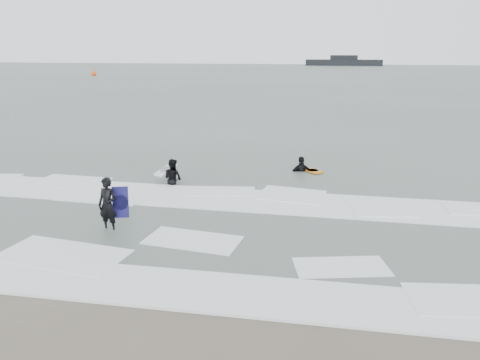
% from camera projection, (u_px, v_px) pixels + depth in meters
% --- Properties ---
extents(ground, '(320.00, 320.00, 0.00)m').
position_uv_depth(ground, '(200.00, 279.00, 11.25)').
color(ground, brown).
rests_on(ground, ground).
extents(sea, '(320.00, 320.00, 0.00)m').
position_uv_depth(sea, '(318.00, 78.00, 86.79)').
color(sea, '#47544C').
rests_on(sea, ground).
extents(surfer_centre, '(0.68, 0.50, 1.70)m').
position_uv_depth(surfer_centre, '(110.00, 231.00, 14.22)').
color(surfer_centre, black).
rests_on(surfer_centre, ground).
extents(surfer_wading, '(0.99, 0.91, 1.65)m').
position_uv_depth(surfer_wading, '(173.00, 185.00, 18.97)').
color(surfer_wading, black).
rests_on(surfer_wading, ground).
extents(surfer_right_near, '(1.18, 0.75, 1.87)m').
position_uv_depth(surfer_right_near, '(301.00, 172.00, 20.99)').
color(surfer_right_near, black).
rests_on(surfer_right_near, ground).
extents(surf_foam, '(30.03, 9.06, 0.09)m').
position_uv_depth(surf_foam, '(232.00, 223.00, 14.74)').
color(surf_foam, white).
rests_on(surf_foam, ground).
extents(bodyboards, '(6.82, 8.53, 1.25)m').
position_uv_depth(bodyboards, '(211.00, 178.00, 18.11)').
color(bodyboards, '#120F49').
rests_on(bodyboards, ground).
extents(buoy, '(1.00, 1.00, 1.65)m').
position_uv_depth(buoy, '(94.00, 74.00, 94.78)').
color(buoy, '#F8470B').
rests_on(buoy, ground).
extents(vessel_horizon, '(24.12, 4.31, 3.27)m').
position_uv_depth(vessel_horizon, '(344.00, 62.00, 150.82)').
color(vessel_horizon, black).
rests_on(vessel_horizon, ground).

